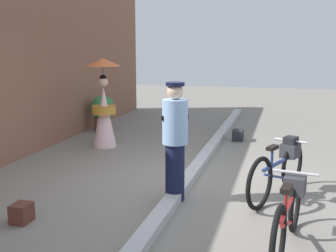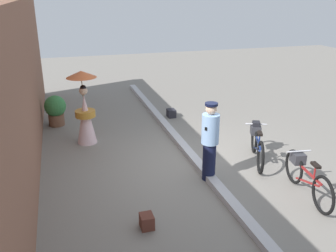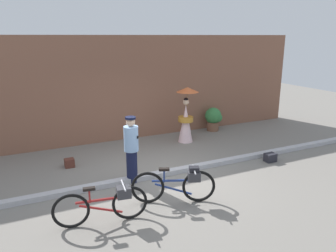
% 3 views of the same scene
% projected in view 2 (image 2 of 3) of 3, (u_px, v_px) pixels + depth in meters
% --- Properties ---
extents(ground_plane, '(30.00, 30.00, 0.00)m').
position_uv_depth(ground_plane, '(196.00, 164.00, 8.01)').
color(ground_plane, gray).
extents(building_wall, '(14.00, 0.40, 3.41)m').
position_uv_depth(building_wall, '(16.00, 103.00, 6.48)').
color(building_wall, brown).
rests_on(building_wall, ground_plane).
extents(sidewalk_curb, '(14.00, 0.20, 0.12)m').
position_uv_depth(sidewalk_curb, '(196.00, 162.00, 7.99)').
color(sidewalk_curb, '#B2B2B7').
rests_on(sidewalk_curb, ground_plane).
extents(bicycle_near_officer, '(1.74, 0.48, 0.75)m').
position_uv_depth(bicycle_near_officer, '(306.00, 175.00, 6.70)').
color(bicycle_near_officer, black).
rests_on(bicycle_near_officer, ground_plane).
extents(bicycle_far_side, '(1.65, 0.75, 0.79)m').
position_uv_depth(bicycle_far_side, '(257.00, 143.00, 8.06)').
color(bicycle_far_side, black).
rests_on(bicycle_far_side, ground_plane).
extents(person_officer, '(0.34, 0.34, 1.60)m').
position_uv_depth(person_officer, '(210.00, 140.00, 7.08)').
color(person_officer, '#141938').
rests_on(person_officer, ground_plane).
extents(person_with_parasol, '(0.72, 0.72, 1.81)m').
position_uv_depth(person_with_parasol, '(85.00, 109.00, 8.85)').
color(person_with_parasol, silver).
rests_on(person_with_parasol, ground_plane).
extents(potted_plant_by_door, '(0.61, 0.59, 0.86)m').
position_uv_depth(potted_plant_by_door, '(56.00, 109.00, 10.18)').
color(potted_plant_by_door, brown).
rests_on(potted_plant_by_door, ground_plane).
extents(backpack_on_pavement, '(0.31, 0.23, 0.23)m').
position_uv_depth(backpack_on_pavement, '(171.00, 113.00, 10.95)').
color(backpack_on_pavement, '#26262D').
rests_on(backpack_on_pavement, ground_plane).
extents(backpack_spare, '(0.25, 0.21, 0.23)m').
position_uv_depth(backpack_spare, '(147.00, 221.00, 5.82)').
color(backpack_spare, '#592D23').
rests_on(backpack_spare, ground_plane).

